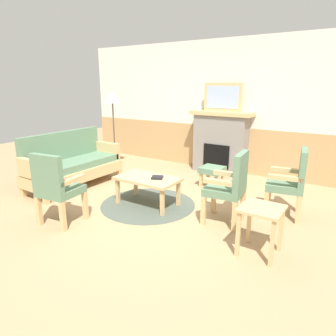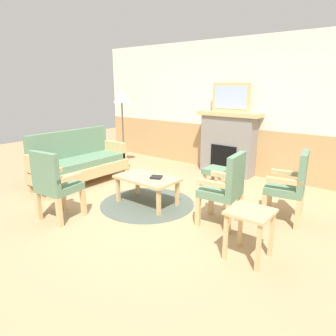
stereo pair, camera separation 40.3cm
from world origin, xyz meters
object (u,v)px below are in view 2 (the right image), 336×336
(floor_lamp_by_couch, at_px, (122,101))
(armchair_front_left, at_px, (55,183))
(armchair_near_fireplace, at_px, (291,183))
(framed_picture, at_px, (231,97))
(book_on_table, at_px, (156,177))
(couch, at_px, (79,163))
(fireplace, at_px, (228,143))
(footstool, at_px, (216,172))
(side_table, at_px, (250,221))
(armchair_by_window_left, at_px, (226,186))
(coffee_table, at_px, (147,180))

(floor_lamp_by_couch, bearing_deg, armchair_front_left, -62.44)
(armchair_near_fireplace, bearing_deg, framed_picture, 138.23)
(book_on_table, relative_size, armchair_near_fireplace, 0.17)
(couch, height_order, book_on_table, couch)
(framed_picture, bearing_deg, fireplace, -90.00)
(footstool, bearing_deg, armchair_front_left, -112.20)
(couch, bearing_deg, book_on_table, 2.11)
(side_table, bearing_deg, floor_lamp_by_couch, 154.69)
(footstool, height_order, side_table, side_table)
(armchair_near_fireplace, xyz_separation_m, floor_lamp_by_couch, (-3.82, 0.59, 0.91))
(footstool, height_order, armchair_by_window_left, armchair_by_window_left)
(book_on_table, relative_size, floor_lamp_by_couch, 0.10)
(framed_picture, relative_size, armchair_front_left, 0.82)
(armchair_by_window_left, height_order, armchair_front_left, same)
(footstool, relative_size, floor_lamp_by_couch, 0.24)
(floor_lamp_by_couch, bearing_deg, couch, -81.07)
(fireplace, height_order, armchair_by_window_left, fireplace)
(book_on_table, xyz_separation_m, floor_lamp_by_couch, (-2.06, 1.28, 1.00))
(armchair_by_window_left, bearing_deg, armchair_near_fireplace, 45.83)
(framed_picture, xyz_separation_m, side_table, (1.69, -2.75, -1.13))
(book_on_table, distance_m, armchair_front_left, 1.44)
(book_on_table, distance_m, floor_lamp_by_couch, 2.62)
(fireplace, relative_size, framed_picture, 1.62)
(couch, xyz_separation_m, floor_lamp_by_couch, (-0.21, 1.35, 1.05))
(couch, relative_size, coffee_table, 1.88)
(coffee_table, distance_m, book_on_table, 0.17)
(armchair_near_fireplace, bearing_deg, side_table, -92.13)
(framed_picture, height_order, armchair_near_fireplace, framed_picture)
(framed_picture, bearing_deg, armchair_near_fireplace, -41.77)
(fireplace, distance_m, armchair_by_window_left, 2.46)
(armchair_near_fireplace, relative_size, floor_lamp_by_couch, 0.58)
(armchair_front_left, xyz_separation_m, side_table, (2.47, 0.73, -0.10))
(book_on_table, bearing_deg, floor_lamp_by_couch, 148.07)
(fireplace, height_order, armchair_near_fireplace, fireplace)
(book_on_table, bearing_deg, armchair_front_left, -120.93)
(armchair_by_window_left, relative_size, floor_lamp_by_couch, 0.58)
(fireplace, relative_size, armchair_near_fireplace, 1.33)
(fireplace, relative_size, armchair_by_window_left, 1.33)
(fireplace, height_order, book_on_table, fireplace)
(framed_picture, height_order, book_on_table, framed_picture)
(side_table, bearing_deg, armchair_front_left, -163.47)
(armchair_front_left, bearing_deg, book_on_table, 59.07)
(framed_picture, distance_m, armchair_by_window_left, 2.67)
(fireplace, bearing_deg, armchair_front_left, -102.52)
(armchair_near_fireplace, bearing_deg, armchair_front_left, -142.42)
(coffee_table, height_order, armchair_front_left, armchair_front_left)
(footstool, xyz_separation_m, armchair_by_window_left, (0.84, -1.27, 0.25))
(armchair_near_fireplace, xyz_separation_m, side_table, (-0.04, -1.20, -0.10))
(coffee_table, relative_size, armchair_by_window_left, 0.98)
(book_on_table, xyz_separation_m, side_table, (1.72, -0.51, -0.02))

